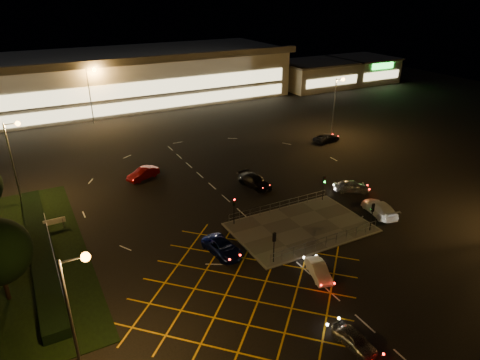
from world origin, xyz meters
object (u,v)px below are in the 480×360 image
car_queue_white (318,270)px  car_east_grey (327,138)px  signal_se (372,211)px  car_circ_red (143,174)px  car_left_blue (222,247)px  signal_nw (234,205)px  car_approach_white (379,208)px  car_far_dkgrey (255,181)px  car_near_silver (354,339)px  car_right_silver (351,186)px  signal_sw (274,241)px  signal_ne (324,183)px

car_queue_white → car_east_grey: size_ratio=0.78×
signal_se → car_circ_red: bearing=-55.0°
signal_se → car_queue_white: 10.34m
signal_se → car_queue_white: signal_se is taller
car_left_blue → car_circ_red: (-1.66, 20.81, 0.07)m
car_left_blue → car_east_grey: car_left_blue is taller
signal_nw → car_approach_white: (15.58, -5.67, -1.61)m
car_left_blue → car_far_dkgrey: car_far_dkgrey is taller
car_near_silver → car_right_silver: bearing=43.7°
signal_se → car_circ_red: (-17.16, 24.48, -1.62)m
signal_se → signal_nw: same height
car_approach_white → car_circ_red: bearing=-35.3°
car_queue_white → car_far_dkgrey: size_ratio=0.74×
car_right_silver → car_east_grey: (9.29, 16.52, -0.08)m
car_east_grey → signal_sw: bearing=125.4°
signal_sw → car_near_silver: signal_sw is taller
signal_se → car_right_silver: 9.61m
car_left_blue → signal_sw: bearing=-54.0°
signal_sw → car_left_blue: bearing=-46.4°
car_left_blue → car_circ_red: 20.88m
car_near_silver → car_circ_red: (-4.85, 35.79, 0.13)m
car_far_dkgrey → car_east_grey: car_far_dkgrey is taller
car_left_blue → car_approach_white: bearing=-11.7°
car_far_dkgrey → car_circ_red: bearing=129.9°
signal_se → car_left_blue: signal_se is taller
signal_se → car_far_dkgrey: bearing=-71.3°
car_east_grey → car_far_dkgrey: bearing=108.0°
signal_sw → car_queue_white: 4.68m
car_near_silver → car_approach_white: 20.94m
signal_sw → signal_se: (12.00, 0.00, 0.00)m
car_east_grey → car_approach_white: size_ratio=0.92×
car_approach_white → signal_ne: bearing=-46.2°
car_queue_white → car_circ_red: bearing=121.4°
car_queue_white → car_left_blue: size_ratio=0.77×
car_queue_white → car_circ_red: (-7.62, 28.07, 0.13)m
signal_ne → car_far_dkgrey: signal_ne is taller
signal_sw → car_circ_red: size_ratio=0.69×
car_right_silver → car_circ_red: size_ratio=0.97×
signal_se → car_east_grey: size_ratio=0.65×
signal_ne → car_queue_white: bearing=-129.5°
car_left_blue → car_approach_white: size_ratio=0.93×
car_right_silver → car_circ_red: car_right_silver is taller
signal_ne → car_near_silver: 22.96m
signal_ne → car_queue_white: size_ratio=0.84×
signal_ne → car_circ_red: 23.86m
car_east_grey → car_circ_red: bearing=82.3°
car_near_silver → car_east_grey: 44.63m
signal_sw → car_near_silver: 11.45m
signal_sw → car_queue_white: size_ratio=0.84×
car_circ_red → signal_se: bearing=11.6°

